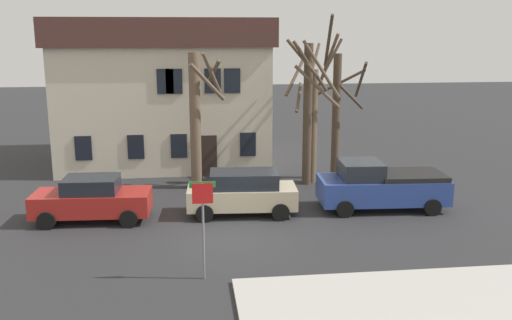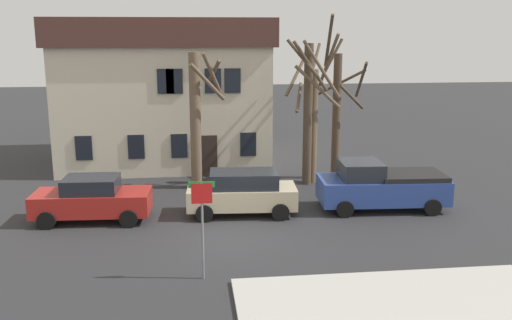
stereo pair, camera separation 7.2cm
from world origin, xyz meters
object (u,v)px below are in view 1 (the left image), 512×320
at_px(street_sign_pole, 203,212).
at_px(tree_bare_end, 337,109).
at_px(building_main, 165,90).
at_px(car_beige_wagon, 243,192).
at_px(pickup_truck_blue, 381,186).
at_px(car_red_sedan, 92,199).
at_px(tree_bare_far, 313,115).
at_px(tree_bare_mid, 308,108).
at_px(tree_bare_near, 197,116).

bearing_deg(street_sign_pole, tree_bare_end, 58.43).
height_order(building_main, street_sign_pole, building_main).
xyz_separation_m(tree_bare_end, car_beige_wagon, (-5.16, -5.27, -2.56)).
xyz_separation_m(car_beige_wagon, pickup_truck_blue, (5.71, 0.04, 0.06)).
height_order(tree_bare_end, car_beige_wagon, tree_bare_end).
xyz_separation_m(building_main, car_red_sedan, (-2.52, -10.51, -3.10)).
bearing_deg(tree_bare_end, building_main, 148.80).
xyz_separation_m(tree_bare_far, pickup_truck_blue, (1.91, -4.48, -2.31)).
height_order(building_main, tree_bare_mid, tree_bare_mid).
distance_m(tree_bare_end, pickup_truck_blue, 5.82).
distance_m(tree_bare_near, tree_bare_far, 5.49).
relative_size(tree_bare_mid, car_red_sedan, 1.76).
bearing_deg(building_main, car_red_sedan, -103.50).
height_order(tree_bare_mid, car_red_sedan, tree_bare_mid).
distance_m(building_main, tree_bare_far, 9.23).
distance_m(building_main, tree_bare_near, 6.51).
height_order(building_main, car_red_sedan, building_main).
relative_size(tree_bare_near, tree_bare_end, 0.93).
distance_m(building_main, tree_bare_mid, 9.20).
distance_m(tree_bare_near, tree_bare_mid, 5.19).
bearing_deg(tree_bare_end, tree_bare_mid, -147.01).
distance_m(car_beige_wagon, pickup_truck_blue, 5.71).
bearing_deg(building_main, car_beige_wagon, -72.41).
bearing_deg(car_red_sedan, tree_bare_mid, 24.89).
relative_size(tree_bare_near, car_beige_wagon, 1.44).
distance_m(tree_bare_mid, car_red_sedan, 10.66).
distance_m(building_main, car_beige_wagon, 11.31).
xyz_separation_m(car_beige_wagon, street_sign_pole, (-1.72, -5.93, 1.16)).
distance_m(tree_bare_near, car_beige_wagon, 5.08).
distance_m(tree_bare_mid, pickup_truck_blue, 5.43).
bearing_deg(car_red_sedan, tree_bare_end, 26.18).
height_order(tree_bare_near, street_sign_pole, tree_bare_near).
height_order(tree_bare_near, tree_bare_end, tree_bare_end).
bearing_deg(tree_bare_end, tree_bare_far, -151.04).
xyz_separation_m(tree_bare_end, car_red_sedan, (-10.97, -5.39, -2.60)).
height_order(tree_bare_far, street_sign_pole, tree_bare_far).
relative_size(pickup_truck_blue, street_sign_pole, 1.78).
bearing_deg(tree_bare_near, car_beige_wagon, -67.96).
height_order(building_main, tree_bare_end, building_main).
height_order(car_red_sedan, car_beige_wagon, car_beige_wagon).
relative_size(tree_bare_far, car_red_sedan, 1.58).
relative_size(tree_bare_far, pickup_truck_blue, 1.35).
height_order(tree_bare_end, car_red_sedan, tree_bare_end).
xyz_separation_m(tree_bare_mid, tree_bare_end, (1.64, 1.07, -0.21)).
relative_size(building_main, tree_bare_far, 1.60).
bearing_deg(car_beige_wagon, pickup_truck_blue, 0.43).
relative_size(building_main, tree_bare_mid, 1.44).
distance_m(building_main, pickup_truck_blue, 14.04).
height_order(tree_bare_end, street_sign_pole, tree_bare_end).
height_order(building_main, tree_bare_near, building_main).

